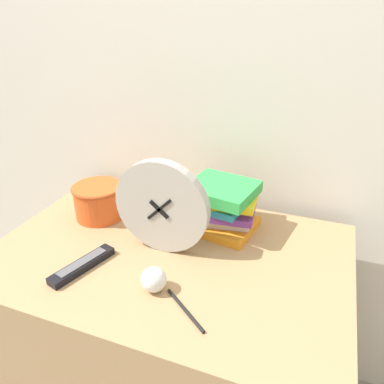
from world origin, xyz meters
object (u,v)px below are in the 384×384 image
crumpled_paper_ball (154,279)px  pen (185,310)px  basket (99,200)px  tv_remote (82,265)px  book_stack (218,206)px  desk_clock (162,207)px

crumpled_paper_ball → pen: crumpled_paper_ball is taller
basket → tv_remote: 0.28m
book_stack → pen: book_stack is taller
desk_clock → crumpled_paper_ball: desk_clock is taller
tv_remote → pen: 0.32m
crumpled_paper_ball → tv_remote: bearing=178.2°
tv_remote → crumpled_paper_ball: crumpled_paper_ball is taller
basket → crumpled_paper_ball: size_ratio=2.61×
tv_remote → crumpled_paper_ball: (0.22, -0.01, 0.02)m
book_stack → basket: (-0.39, -0.08, -0.01)m
crumpled_paper_ball → pen: size_ratio=0.49×
book_stack → tv_remote: bearing=-129.6°
tv_remote → pen: size_ratio=1.52×
basket → tv_remote: (0.11, -0.26, -0.05)m
pen → desk_clock: bearing=126.0°
desk_clock → crumpled_paper_ball: size_ratio=4.29×
desk_clock → tv_remote: desk_clock is taller
basket → pen: bearing=-35.5°
desk_clock → basket: (-0.27, 0.09, -0.08)m
desk_clock → tv_remote: size_ratio=1.39×
desk_clock → basket: size_ratio=1.64×
tv_remote → crumpled_paper_ball: bearing=-1.8°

